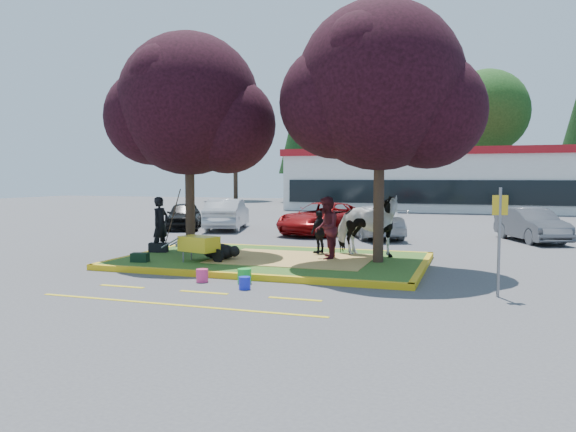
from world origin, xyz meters
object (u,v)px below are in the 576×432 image
(cow, at_px, (366,225))
(bucket_green, at_px, (244,276))
(handler, at_px, (161,224))
(bucket_pink, at_px, (202,275))
(car_silver, at_px, (227,214))
(calf, at_px, (219,251))
(wheelbarrow, at_px, (199,244))
(car_black, at_px, (184,216))
(sign_post, at_px, (499,231))
(bucket_blue, at_px, (245,283))

(cow, xyz_separation_m, bucket_green, (-1.99, -4.13, -0.86))
(handler, relative_size, bucket_pink, 5.56)
(bucket_green, bearing_deg, bucket_pink, -171.79)
(handler, bearing_deg, car_silver, 21.82)
(calf, bearing_deg, bucket_green, -38.43)
(handler, distance_m, wheelbarrow, 2.49)
(handler, distance_m, car_silver, 8.92)
(calf, relative_size, car_black, 0.27)
(cow, distance_m, bucket_green, 4.67)
(bucket_green, relative_size, car_silver, 0.08)
(cow, distance_m, handler, 6.13)
(calf, relative_size, sign_post, 0.45)
(bucket_blue, bearing_deg, calf, 124.45)
(calf, xyz_separation_m, bucket_blue, (2.00, -2.92, -0.23))
(handler, height_order, wheelbarrow, handler)
(cow, distance_m, bucket_pink, 5.29)
(car_black, xyz_separation_m, car_silver, (1.99, 0.42, 0.08))
(bucket_blue, bearing_deg, handler, 139.27)
(cow, relative_size, handler, 1.26)
(bucket_green, bearing_deg, car_silver, 116.47)
(calf, distance_m, car_silver, 10.40)
(car_silver, bearing_deg, calf, 98.37)
(bucket_green, distance_m, car_silver, 13.23)
(bucket_blue, bearing_deg, wheelbarrow, 134.61)
(bucket_blue, xyz_separation_m, car_silver, (-6.16, 12.45, 0.57))
(calf, height_order, car_silver, car_silver)
(wheelbarrow, distance_m, bucket_blue, 3.30)
(bucket_green, height_order, bucket_pink, bucket_green)
(bucket_blue, bearing_deg, bucket_green, 113.35)
(wheelbarrow, distance_m, car_silver, 10.84)
(handler, relative_size, wheelbarrow, 0.92)
(bucket_pink, relative_size, car_silver, 0.07)
(handler, relative_size, bucket_green, 4.93)
(wheelbarrow, distance_m, bucket_pink, 2.18)
(sign_post, xyz_separation_m, bucket_pink, (-6.38, -0.45, -1.19))
(calf, distance_m, bucket_blue, 3.55)
(sign_post, xyz_separation_m, car_black, (-13.27, 11.12, -0.72))
(car_black, bearing_deg, car_silver, -12.00)
(wheelbarrow, bearing_deg, bucket_blue, -29.00)
(bucket_green, relative_size, car_black, 0.09)
(sign_post, distance_m, car_black, 17.33)
(wheelbarrow, height_order, bucket_blue, wheelbarrow)
(handler, xyz_separation_m, sign_post, (9.44, -2.80, 0.35))
(bucket_pink, bearing_deg, bucket_blue, -20.34)
(bucket_blue, height_order, car_black, car_black)
(calf, distance_m, bucket_pink, 2.58)
(bucket_green, distance_m, bucket_pink, 1.00)
(wheelbarrow, bearing_deg, calf, 80.89)
(calf, bearing_deg, cow, 40.59)
(car_silver, bearing_deg, bucket_green, 101.28)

